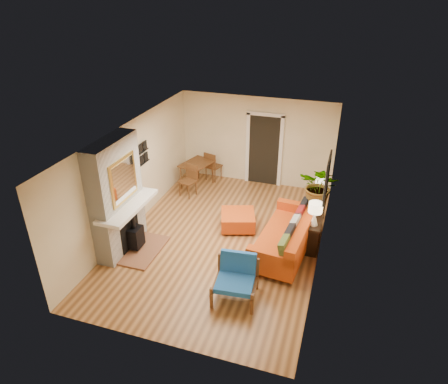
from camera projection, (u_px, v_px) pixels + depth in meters
The scene contains 10 objects.
room_shell at pixel (272, 153), 10.93m from camera, with size 6.50×6.50×6.50m.
fireplace at pixel (118, 200), 8.58m from camera, with size 1.09×1.68×2.60m.
sofa at pixel (289, 236), 8.82m from camera, with size 1.23×2.43×0.92m.
ottoman at pixel (238, 220), 9.77m from camera, with size 1.02×1.02×0.41m.
blue_chair at pixel (236, 275), 7.57m from camera, with size 0.88×0.87×0.85m.
dining_table at pixel (199, 168), 11.60m from camera, with size 1.03×1.73×0.91m.
console_table at pixel (316, 215), 9.30m from camera, with size 0.34×1.85×0.72m.
lamp_near at pixel (315, 211), 8.50m from camera, with size 0.30×0.30×0.54m.
lamp_far at pixel (322, 184), 9.64m from camera, with size 0.30×0.30×0.54m.
houseplant at pixel (320, 186), 9.20m from camera, with size 0.89×0.77×0.99m, color #1E5919.
Camera 1 is at (2.48, -7.45, 5.39)m, focal length 32.00 mm.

